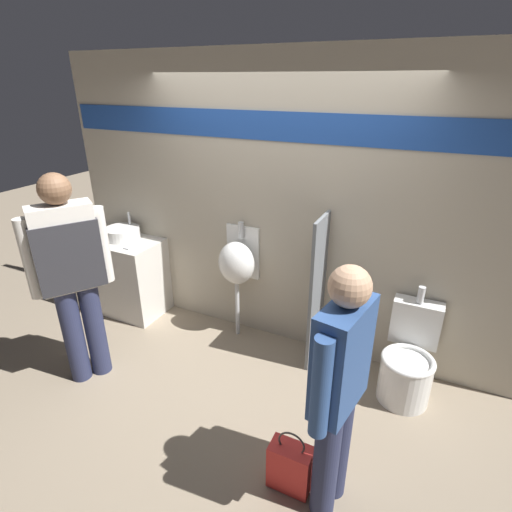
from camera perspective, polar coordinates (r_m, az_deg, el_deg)
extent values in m
plane|color=gray|center=(3.86, -1.13, -15.34)|extent=(16.00, 16.00, 0.00)
cube|color=#B2A893|center=(3.70, 2.91, 6.71)|extent=(4.56, 0.06, 2.70)
cube|color=#1E479E|center=(3.51, 2.93, 18.02)|extent=(4.47, 0.01, 0.24)
cube|color=silver|center=(4.75, -18.64, -2.53)|extent=(0.96, 0.52, 0.85)
cylinder|color=white|center=(4.56, -18.54, 3.10)|extent=(0.37, 0.37, 0.12)
cylinder|color=silver|center=(4.61, -17.66, 5.16)|extent=(0.03, 0.03, 0.14)
cube|color=#B7B7BC|center=(4.32, -17.53, 1.28)|extent=(0.07, 0.14, 0.01)
cube|color=slate|center=(3.59, 8.74, -5.23)|extent=(0.03, 0.40, 1.42)
cylinder|color=silver|center=(4.11, -2.68, -7.40)|extent=(0.04, 0.04, 0.62)
ellipsoid|color=white|center=(3.87, -2.82, -1.03)|extent=(0.37, 0.29, 0.43)
cube|color=white|center=(3.96, -1.86, 0.61)|extent=(0.35, 0.02, 0.54)
cylinder|color=silver|center=(3.84, -2.17, 3.71)|extent=(0.06, 0.06, 0.16)
cylinder|color=white|center=(3.63, 20.44, -16.28)|extent=(0.41, 0.41, 0.38)
torus|color=white|center=(3.51, 20.92, -13.75)|extent=(0.42, 0.42, 0.04)
cube|color=white|center=(3.66, 21.86, -8.77)|extent=(0.39, 0.16, 0.39)
cylinder|color=silver|center=(3.50, 22.52, -5.13)|extent=(0.06, 0.06, 0.14)
cylinder|color=#282D4C|center=(3.81, -24.61, -10.26)|extent=(0.17, 0.17, 0.89)
cylinder|color=#282D4C|center=(3.82, -22.01, -9.65)|extent=(0.17, 0.17, 0.89)
cube|color=silver|center=(3.46, -25.43, 1.07)|extent=(0.42, 0.50, 0.70)
cube|color=#2D2D33|center=(3.48, -25.26, 0.23)|extent=(0.46, 0.54, 0.56)
cylinder|color=silver|center=(3.46, -29.58, -0.40)|extent=(0.11, 0.11, 0.64)
cylinder|color=silver|center=(3.50, -21.12, 1.47)|extent=(0.11, 0.11, 0.64)
sphere|color=brown|center=(3.32, -26.86, 8.55)|extent=(0.24, 0.24, 0.24)
cylinder|color=#282D4C|center=(2.65, 9.93, -27.13)|extent=(0.15, 0.15, 0.80)
cylinder|color=#282D4C|center=(2.75, 11.55, -24.91)|extent=(0.15, 0.15, 0.80)
cube|color=#2D4C84|center=(2.21, 12.21, -13.97)|extent=(0.25, 0.44, 0.63)
cylinder|color=#2D4C84|center=(2.06, 9.26, -18.12)|extent=(0.10, 0.10, 0.58)
cylinder|color=#2D4C84|center=(2.41, 14.53, -11.58)|extent=(0.10, 0.10, 0.58)
sphere|color=tan|center=(1.98, 13.27, -4.25)|extent=(0.22, 0.22, 0.22)
cube|color=red|center=(2.91, 4.92, -27.81)|extent=(0.28, 0.15, 0.33)
torus|color=#4C4742|center=(2.75, 5.09, -25.14)|extent=(0.18, 0.01, 0.18)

